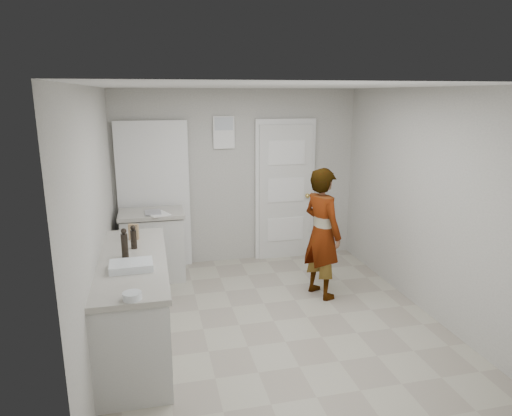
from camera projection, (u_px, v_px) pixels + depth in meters
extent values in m
plane|color=gray|center=(274.00, 321.00, 5.01)|extent=(4.00, 4.00, 0.00)
plane|color=#A3A19A|center=(238.00, 177.00, 6.60)|extent=(3.50, 0.00, 3.50)
plane|color=#A3A19A|center=(361.00, 290.00, 2.82)|extent=(3.50, 0.00, 3.50)
plane|color=#A3A19A|center=(97.00, 222.00, 4.32)|extent=(0.00, 4.00, 4.00)
plane|color=#A3A19A|center=(426.00, 202.00, 5.10)|extent=(0.00, 4.00, 4.00)
plane|color=silver|center=(276.00, 86.00, 4.40)|extent=(4.00, 4.00, 0.00)
cube|color=silver|center=(285.00, 193.00, 6.75)|extent=(0.80, 0.05, 2.00)
cube|color=white|center=(285.00, 190.00, 6.77)|extent=(0.90, 0.04, 2.10)
sphere|color=gold|center=(308.00, 196.00, 6.78)|extent=(0.07, 0.07, 0.07)
cube|color=white|center=(224.00, 132.00, 6.36)|extent=(0.30, 0.02, 0.45)
cube|color=black|center=(154.00, 198.00, 6.36)|extent=(0.90, 0.05, 2.04)
cube|color=white|center=(154.00, 197.00, 6.33)|extent=(0.98, 0.02, 2.10)
cube|color=silver|center=(135.00, 307.00, 4.40)|extent=(0.60, 1.90, 0.86)
cube|color=black|center=(137.00, 343.00, 4.49)|extent=(0.56, 1.86, 0.08)
cube|color=#A19E94|center=(132.00, 261.00, 4.28)|extent=(0.64, 1.96, 0.05)
cube|color=silver|center=(153.00, 247.00, 6.09)|extent=(0.80, 0.55, 0.86)
cube|color=black|center=(155.00, 275.00, 6.19)|extent=(0.75, 0.54, 0.08)
cube|color=#A19E94|center=(151.00, 214.00, 5.98)|extent=(0.84, 0.61, 0.05)
imported|color=silver|center=(322.00, 233.00, 5.48)|extent=(0.56, 0.68, 1.59)
cube|color=#886344|center=(134.00, 232.00, 4.82)|extent=(0.11, 0.07, 0.17)
cylinder|color=tan|center=(135.00, 233.00, 4.94)|extent=(0.05, 0.05, 0.07)
cylinder|color=black|center=(134.00, 239.00, 4.54)|extent=(0.06, 0.06, 0.19)
sphere|color=black|center=(133.00, 228.00, 4.51)|extent=(0.05, 0.05, 0.05)
cylinder|color=black|center=(125.00, 246.00, 4.29)|extent=(0.06, 0.06, 0.23)
sphere|color=black|center=(124.00, 231.00, 4.25)|extent=(0.05, 0.05, 0.05)
cube|color=silver|center=(131.00, 266.00, 4.01)|extent=(0.38, 0.27, 0.07)
cube|color=silver|center=(131.00, 267.00, 4.02)|extent=(0.33, 0.23, 0.05)
cylinder|color=silver|center=(132.00, 296.00, 3.43)|extent=(0.14, 0.14, 0.06)
sphere|color=white|center=(129.00, 297.00, 3.41)|extent=(0.05, 0.05, 0.05)
sphere|color=white|center=(135.00, 295.00, 3.44)|extent=(0.05, 0.05, 0.05)
cube|color=white|center=(158.00, 214.00, 5.85)|extent=(0.34, 0.37, 0.01)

